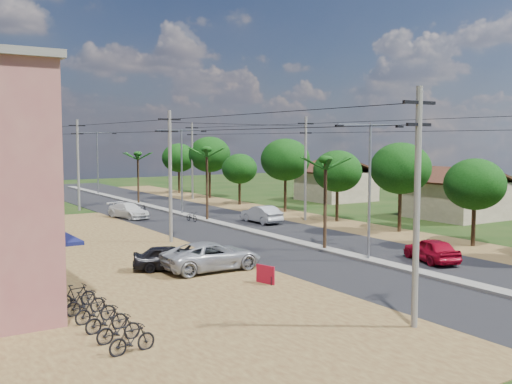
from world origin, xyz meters
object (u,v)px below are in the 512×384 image
car_white_far (129,211)px  parked_scooter_row (101,315)px  car_red_near (431,250)px  moto_rider_east (432,248)px  car_parked_silver (212,257)px  car_silver_mid (261,215)px  car_parked_dark (170,258)px  roadside_sign (265,275)px

car_white_far → parked_scooter_row: 31.62m
car_red_near → moto_rider_east: size_ratio=2.53×
car_red_near → parked_scooter_row: (-19.86, -1.62, -0.20)m
car_white_far → car_parked_silver: bearing=-113.1°
car_red_near → car_parked_silver: (-11.69, 4.85, 0.07)m
car_red_near → car_parked_silver: size_ratio=0.74×
car_white_far → parked_scooter_row: bearing=-125.9°
car_silver_mid → parked_scooter_row: 28.77m
car_parked_dark → car_red_near: bearing=-92.4°
car_silver_mid → car_parked_silver: 18.45m
car_red_near → car_silver_mid: 18.73m
car_parked_silver → car_parked_dark: size_ratio=1.40×
moto_rider_east → parked_scooter_row: bearing=-0.9°
car_white_far → moto_rider_east: (9.83, -26.00, -0.25)m
car_parked_dark → parked_scooter_row: size_ratio=0.55×
moto_rider_east → car_silver_mid: bearing=-94.6°
car_silver_mid → car_parked_dark: (-14.05, -12.62, -0.06)m
car_silver_mid → parked_scooter_row: bearing=45.1°
car_silver_mid → car_white_far: size_ratio=0.96×
moto_rider_east → parked_scooter_row: 22.02m
car_silver_mid → car_parked_silver: bearing=48.8°
roadside_sign → parked_scooter_row: size_ratio=0.15×
car_white_far → parked_scooter_row: (-11.95, -29.27, -0.17)m
car_red_near → car_parked_dark: 14.89m
car_silver_mid → moto_rider_east: (1.45, -17.08, -0.31)m
car_white_far → parked_scooter_row: size_ratio=0.65×
parked_scooter_row → car_parked_dark: bearing=50.9°
roadside_sign → car_parked_silver: bearing=84.3°
car_red_near → roadside_sign: bearing=12.6°
car_red_near → moto_rider_east: bearing=-122.7°
car_parked_dark → roadside_sign: car_parked_dark is taller
car_white_far → moto_rider_east: bearing=-83.0°
car_silver_mid → car_parked_dark: 18.89m
roadside_sign → parked_scooter_row: (-8.95, -2.38, 0.04)m
car_white_far → car_parked_silver: car_parked_silver is taller
car_parked_dark → moto_rider_east: car_parked_dark is taller
car_red_near → car_parked_silver: bearing=-5.9°
car_red_near → roadside_sign: (-10.92, 0.76, -0.23)m
car_parked_dark → parked_scooter_row: bearing=162.8°
car_parked_dark → roadside_sign: (2.67, -5.35, -0.21)m
parked_scooter_row → car_white_far: bearing=67.8°
car_white_far → roadside_sign: 27.05m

